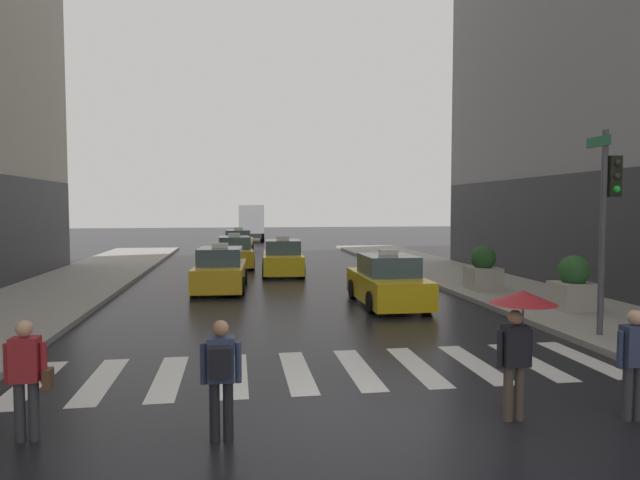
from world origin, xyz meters
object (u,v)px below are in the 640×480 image
at_px(taxi_fifth, 239,243).
at_px(pedestrian_with_umbrella, 520,319).
at_px(traffic_light_pole, 607,203).
at_px(taxi_lead, 388,282).
at_px(taxi_third, 283,259).
at_px(pedestrian_plain_coat, 634,358).
at_px(taxi_second, 220,271).
at_px(planter_mid_block, 483,270).
at_px(pedestrian_with_handbag, 27,373).
at_px(planter_near_corner, 574,285).
at_px(pedestrian_with_backpack, 221,371).
at_px(taxi_fourth, 234,253).
at_px(box_truck, 252,221).

distance_m(taxi_fifth, pedestrian_with_umbrella, 30.59).
bearing_deg(traffic_light_pole, taxi_lead, 124.49).
bearing_deg(traffic_light_pole, taxi_third, 114.34).
xyz_separation_m(taxi_lead, taxi_third, (-2.66, 8.73, 0.00)).
xyz_separation_m(taxi_lead, pedestrian_plain_coat, (0.96, -9.97, 0.21)).
bearing_deg(pedestrian_with_umbrella, taxi_second, 108.92).
bearing_deg(taxi_lead, planter_mid_block, 23.73).
distance_m(pedestrian_with_handbag, planter_mid_block, 16.25).
bearing_deg(planter_near_corner, taxi_third, 124.41).
height_order(pedestrian_with_backpack, planter_mid_block, planter_mid_block).
bearing_deg(taxi_fourth, taxi_third, -56.66).
bearing_deg(traffic_light_pole, pedestrian_plain_coat, -121.78).
distance_m(taxi_third, pedestrian_with_umbrella, 18.55).
bearing_deg(pedestrian_with_handbag, pedestrian_with_backpack, -9.44).
bearing_deg(planter_near_corner, pedestrian_with_umbrella, -127.90).
distance_m(taxi_lead, box_truck, 34.91).
height_order(taxi_fifth, planter_mid_block, taxi_fifth).
height_order(taxi_lead, taxi_fourth, same).
xyz_separation_m(taxi_fourth, box_truck, (1.54, 22.53, 1.13)).
distance_m(taxi_lead, planter_near_corner, 5.52).
relative_size(taxi_second, taxi_third, 1.00).
relative_size(taxi_lead, box_truck, 0.60).
bearing_deg(pedestrian_plain_coat, planter_mid_block, 74.91).
bearing_deg(traffic_light_pole, taxi_second, 133.90).
height_order(taxi_second, pedestrian_plain_coat, taxi_second).
bearing_deg(pedestrian_with_backpack, taxi_second, 91.61).
bearing_deg(planter_mid_block, taxi_fourth, 131.19).
bearing_deg(planter_mid_block, pedestrian_plain_coat, -105.09).
bearing_deg(planter_mid_block, pedestrian_with_umbrella, -112.82).
bearing_deg(pedestrian_with_umbrella, taxi_fifth, 97.44).
distance_m(traffic_light_pole, taxi_fourth, 19.84).
height_order(taxi_second, pedestrian_with_handbag, taxi_second).
relative_size(taxi_lead, pedestrian_with_backpack, 2.76).
bearing_deg(taxi_lead, pedestrian_with_backpack, -117.20).
relative_size(taxi_lead, planter_mid_block, 2.84).
relative_size(taxi_second, taxi_fifth, 1.00).
distance_m(taxi_second, taxi_fifth, 16.54).
distance_m(taxi_second, pedestrian_with_umbrella, 14.61).
height_order(box_truck, pedestrian_with_umbrella, box_truck).
relative_size(pedestrian_plain_coat, planter_near_corner, 1.03).
xyz_separation_m(taxi_third, pedestrian_with_umbrella, (1.95, -18.43, 0.79)).
bearing_deg(taxi_fourth, planter_near_corner, -55.84).
bearing_deg(pedestrian_with_umbrella, taxi_fourth, 100.95).
xyz_separation_m(pedestrian_with_backpack, pedestrian_with_handbag, (-2.58, 0.43, -0.04)).
relative_size(taxi_fifth, planter_near_corner, 2.89).
relative_size(pedestrian_with_backpack, planter_near_corner, 1.03).
relative_size(taxi_fourth, pedestrian_with_umbrella, 2.37).
distance_m(traffic_light_pole, planter_mid_block, 7.67).
bearing_deg(planter_near_corner, taxi_fifth, 112.70).
bearing_deg(taxi_fifth, planter_near_corner, -67.30).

